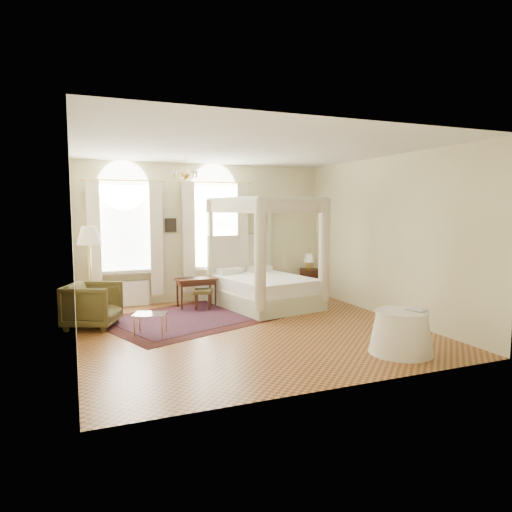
{
  "coord_description": "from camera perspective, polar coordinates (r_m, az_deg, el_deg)",
  "views": [
    {
      "loc": [
        -2.99,
        -7.72,
        2.24
      ],
      "look_at": [
        0.27,
        0.4,
        1.32
      ],
      "focal_mm": 32.0,
      "sensor_mm": 36.0,
      "label": 1
    }
  ],
  "objects": [
    {
      "name": "armchair",
      "position": [
        9.18,
        -19.75,
        -5.81
      ],
      "size": [
        1.2,
        1.19,
        0.84
      ],
      "primitive_type": "imported",
      "rotation": [
        0.0,
        0.0,
        1.16
      ],
      "color": "#433B1C",
      "rests_on": "ground"
    },
    {
      "name": "stool",
      "position": [
        10.22,
        -6.66,
        -4.61
      ],
      "size": [
        0.5,
        0.5,
        0.44
      ],
      "color": "#463E1E",
      "rests_on": "ground"
    },
    {
      "name": "chandelier",
      "position": [
        9.18,
        -8.83,
        10.08
      ],
      "size": [
        0.51,
        0.45,
        0.5
      ],
      "color": "gold",
      "rests_on": "room_walls"
    },
    {
      "name": "floor_lamp",
      "position": [
        9.53,
        -20.13,
        1.83
      ],
      "size": [
        0.49,
        0.49,
        1.89
      ],
      "color": "gold",
      "rests_on": "ground"
    },
    {
      "name": "side_table",
      "position": [
        7.5,
        17.68,
        -9.08
      ],
      "size": [
        0.98,
        0.98,
        0.67
      ],
      "color": "white",
      "rests_on": "ground"
    },
    {
      "name": "coffee_table",
      "position": [
        8.36,
        -13.05,
        -7.25
      ],
      "size": [
        0.68,
        0.59,
        0.39
      ],
      "color": "white",
      "rests_on": "ground"
    },
    {
      "name": "window_left",
      "position": [
        10.67,
        -16.0,
        1.71
      ],
      "size": [
        1.62,
        0.27,
        3.29
      ],
      "color": "white",
      "rests_on": "room_walls"
    },
    {
      "name": "book",
      "position": [
        7.41,
        18.95,
        -6.48
      ],
      "size": [
        0.28,
        0.34,
        0.03
      ],
      "primitive_type": "imported",
      "rotation": [
        0.0,
        0.0,
        0.24
      ],
      "color": "black",
      "rests_on": "side_table"
    },
    {
      "name": "nightstand",
      "position": [
        12.02,
        6.66,
        -3.2
      ],
      "size": [
        0.59,
        0.56,
        0.66
      ],
      "primitive_type": "cube",
      "rotation": [
        0.0,
        0.0,
        -0.4
      ],
      "color": "#3B1C10",
      "rests_on": "ground"
    },
    {
      "name": "room_walls",
      "position": [
        8.28,
        -0.73,
        4.19
      ],
      "size": [
        6.0,
        6.0,
        6.0
      ],
      "color": "beige",
      "rests_on": "ground"
    },
    {
      "name": "window_right",
      "position": [
        11.09,
        -5.14,
        2.07
      ],
      "size": [
        1.62,
        0.27,
        3.29
      ],
      "color": "white",
      "rests_on": "room_walls"
    },
    {
      "name": "ground",
      "position": [
        8.57,
        -0.71,
        -9.16
      ],
      "size": [
        6.0,
        6.0,
        0.0
      ],
      "primitive_type": "plane",
      "color": "#AC6C31",
      "rests_on": "ground"
    },
    {
      "name": "wall_pictures",
      "position": [
        11.13,
        -5.86,
        4.16
      ],
      "size": [
        2.54,
        0.03,
        0.39
      ],
      "color": "black",
      "rests_on": "room_walls"
    },
    {
      "name": "oriental_rug",
      "position": [
        9.54,
        -7.83,
        -7.6
      ],
      "size": [
        4.25,
        3.68,
        0.01
      ],
      "color": "#3E140F",
      "rests_on": "ground"
    },
    {
      "name": "writing_desk",
      "position": [
        10.41,
        -7.47,
        -3.28
      ],
      "size": [
        0.92,
        0.51,
        0.67
      ],
      "color": "#3B1C10",
      "rests_on": "ground"
    },
    {
      "name": "laptop",
      "position": [
        10.45,
        -8.89,
        -2.66
      ],
      "size": [
        0.33,
        0.22,
        0.03
      ],
      "primitive_type": "imported",
      "rotation": [
        0.0,
        0.0,
        3.1
      ],
      "color": "black",
      "rests_on": "writing_desk"
    },
    {
      "name": "canopy_bed",
      "position": [
        10.39,
        1.17,
        -3.29
      ],
      "size": [
        2.27,
        2.61,
        2.48
      ],
      "color": "beige",
      "rests_on": "ground"
    },
    {
      "name": "nightstand_lamp",
      "position": [
        12.03,
        6.63,
        -0.37
      ],
      "size": [
        0.27,
        0.27,
        0.39
      ],
      "color": "gold",
      "rests_on": "nightstand"
    }
  ]
}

